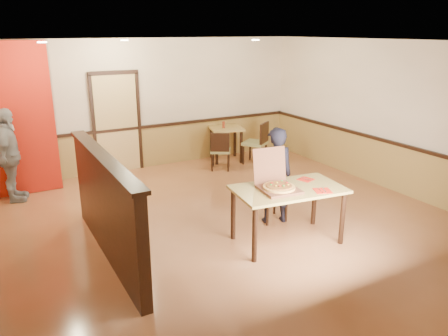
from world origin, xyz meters
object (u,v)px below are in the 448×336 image
at_px(side_table, 226,135).
at_px(pizza_box, 277,185).
at_px(main_table, 288,195).
at_px(side_chair_right, 258,141).
at_px(diner_chair, 270,191).
at_px(diner, 275,176).
at_px(passerby, 10,156).
at_px(side_chair_left, 220,149).
at_px(condiment, 224,125).

bearing_deg(side_table, pizza_box, -109.72).
distance_m(main_table, pizza_box, 0.25).
distance_m(main_table, side_chair_right, 3.88).
xyz_separation_m(diner_chair, diner, (-0.01, -0.14, 0.31)).
bearing_deg(side_table, main_table, -107.33).
height_order(diner, pizza_box, diner).
distance_m(main_table, diner_chair, 0.88).
bearing_deg(main_table, side_table, 79.83).
height_order(main_table, passerby, passerby).
xyz_separation_m(main_table, side_chair_right, (1.76, 3.46, -0.18)).
distance_m(side_table, passerby, 4.62).
bearing_deg(diner, side_chair_left, -82.14).
height_order(diner_chair, diner, diner).
bearing_deg(side_chair_right, condiment, -80.82).
xyz_separation_m(side_chair_right, passerby, (-5.09, 0.21, 0.31)).
bearing_deg(side_chair_left, condiment, -93.08).
bearing_deg(pizza_box, diner, 63.99).
relative_size(side_chair_right, side_table, 1.07).
distance_m(side_chair_left, side_table, 0.79).
bearing_deg(side_table, side_chair_right, -51.12).
bearing_deg(main_table, diner, 77.65).
bearing_deg(passerby, side_table, -71.33).
height_order(main_table, diner, diner).
bearing_deg(diner, side_table, -87.91).
xyz_separation_m(main_table, diner_chair, (0.25, 0.80, -0.25)).
bearing_deg(diner, side_chair_right, -99.64).
relative_size(side_table, condiment, 5.98).
height_order(side_chair_left, side_chair_right, side_chair_right).
bearing_deg(main_table, pizza_box, 178.26).
relative_size(diner_chair, side_chair_left, 0.99).
bearing_deg(passerby, condiment, -71.50).
bearing_deg(diner, passerby, -21.17).
height_order(main_table, diner_chair, diner_chair).
distance_m(side_chair_right, passerby, 5.10).
height_order(diner_chair, passerby, passerby).
xyz_separation_m(side_table, passerby, (-4.60, -0.40, 0.23)).
bearing_deg(diner_chair, condiment, 76.82).
distance_m(side_table, diner, 3.56).
height_order(side_chair_right, side_table, side_chair_right).
distance_m(diner_chair, side_table, 3.42).
bearing_deg(side_chair_left, pizza_box, 105.93).
relative_size(main_table, side_chair_right, 1.69).
bearing_deg(diner, main_table, 89.48).
xyz_separation_m(main_table, passerby, (-3.33, 3.67, 0.13)).
bearing_deg(condiment, side_chair_right, -45.92).
relative_size(side_chair_left, passerby, 0.51).
relative_size(side_chair_left, condiment, 5.66).
height_order(side_chair_left, side_table, side_chair_left).
distance_m(main_table, side_table, 4.26).
xyz_separation_m(main_table, condiment, (1.19, 4.05, 0.15)).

